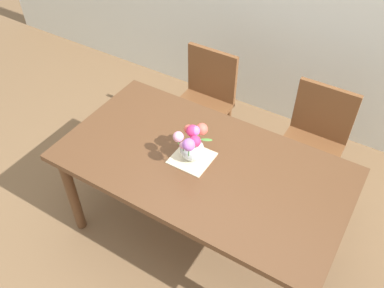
{
  "coord_description": "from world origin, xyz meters",
  "views": [
    {
      "loc": [
        0.82,
        -1.46,
        2.49
      ],
      "look_at": [
        -0.07,
        -0.01,
        0.87
      ],
      "focal_mm": 38.27,
      "sensor_mm": 36.0,
      "label": 1
    }
  ],
  "objects": [
    {
      "name": "chair_left",
      "position": [
        -0.45,
        0.81,
        0.52
      ],
      "size": [
        0.42,
        0.42,
        0.9
      ],
      "rotation": [
        0.0,
        0.0,
        3.14
      ],
      "color": "brown",
      "rests_on": "ground_plane"
    },
    {
      "name": "flower_vase",
      "position": [
        -0.07,
        -0.01,
        0.87
      ],
      "size": [
        0.19,
        0.26,
        0.24
      ],
      "color": "silver",
      "rests_on": "placemat"
    },
    {
      "name": "chair_right",
      "position": [
        0.45,
        0.81,
        0.52
      ],
      "size": [
        0.42,
        0.42,
        0.9
      ],
      "rotation": [
        0.0,
        0.0,
        3.14
      ],
      "color": "brown",
      "rests_on": "ground_plane"
    },
    {
      "name": "ground_plane",
      "position": [
        0.0,
        0.0,
        0.0
      ],
      "size": [
        12.0,
        12.0,
        0.0
      ],
      "primitive_type": "plane",
      "color": "brown"
    },
    {
      "name": "dining_table",
      "position": [
        0.0,
        0.0,
        0.66
      ],
      "size": [
        1.72,
        0.93,
        0.75
      ],
      "color": "brown",
      "rests_on": "ground_plane"
    },
    {
      "name": "placemat",
      "position": [
        -0.07,
        -0.01,
        0.75
      ],
      "size": [
        0.23,
        0.23,
        0.01
      ],
      "primitive_type": "cube",
      "color": "beige",
      "rests_on": "dining_table"
    }
  ]
}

